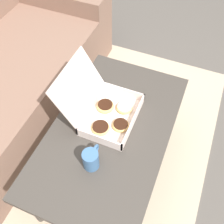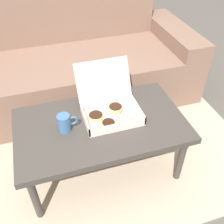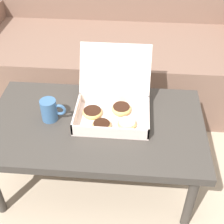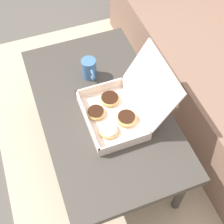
% 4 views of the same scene
% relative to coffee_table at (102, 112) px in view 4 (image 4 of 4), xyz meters
% --- Properties ---
extents(ground_plane, '(12.00, 12.00, 0.00)m').
position_rel_coffee_table_xyz_m(ground_plane, '(0.00, 0.08, -0.38)').
color(ground_plane, '#514C47').
extents(area_rug, '(2.25, 1.92, 0.01)m').
position_rel_coffee_table_xyz_m(area_rug, '(0.00, 0.38, -0.38)').
color(area_rug, tan).
rests_on(area_rug, ground_plane).
extents(coffee_table, '(1.04, 0.60, 0.42)m').
position_rel_coffee_table_xyz_m(coffee_table, '(0.00, 0.00, 0.00)').
color(coffee_table, '#3D3833').
rests_on(coffee_table, ground_plane).
extents(pastry_box, '(0.35, 0.37, 0.28)m').
position_rel_coffee_table_xyz_m(pastry_box, '(0.08, 0.06, 0.10)').
color(pastry_box, silver).
rests_on(pastry_box, coffee_table).
extents(coffee_mug, '(0.12, 0.08, 0.11)m').
position_rel_coffee_table_xyz_m(coffee_mug, '(-0.21, 0.01, 0.10)').
color(coffee_mug, '#3D6693').
rests_on(coffee_mug, coffee_table).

